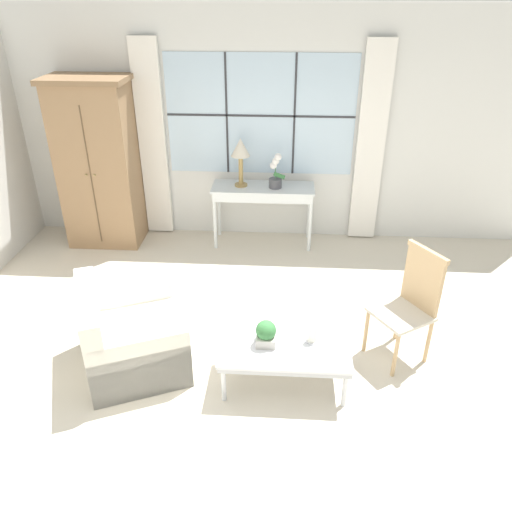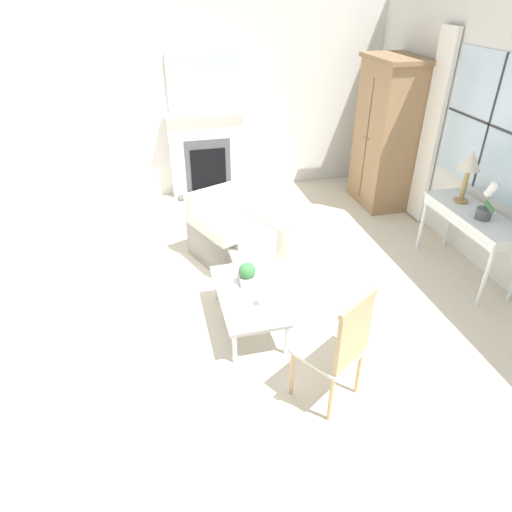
{
  "view_description": "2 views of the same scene",
  "coord_description": "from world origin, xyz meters",
  "px_view_note": "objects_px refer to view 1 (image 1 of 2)",
  "views": [
    {
      "loc": [
        0.34,
        -3.06,
        3.0
      ],
      "look_at": [
        0.1,
        0.6,
        0.96
      ],
      "focal_mm": 35.0,
      "sensor_mm": 36.0,
      "label": 1
    },
    {
      "loc": [
        3.77,
        -0.62,
        2.93
      ],
      "look_at": [
        0.37,
        0.21,
        0.78
      ],
      "focal_mm": 32.0,
      "sensor_mm": 36.0,
      "label": 2
    }
  ],
  "objects_px": {
    "armoire": "(98,164)",
    "table_lamp": "(241,151)",
    "console_table": "(263,193)",
    "armchair_upholstered": "(131,338)",
    "side_chair_wooden": "(411,299)",
    "potted_plant_small": "(266,333)",
    "coffee_table": "(285,351)",
    "pillar_candle": "(312,335)",
    "potted_orchid": "(276,174)"
  },
  "relations": [
    {
      "from": "armoire",
      "to": "table_lamp",
      "type": "relative_size",
      "value": 3.45
    },
    {
      "from": "console_table",
      "to": "table_lamp",
      "type": "xyz_separation_m",
      "value": [
        -0.27,
        0.01,
        0.53
      ]
    },
    {
      "from": "armoire",
      "to": "table_lamp",
      "type": "xyz_separation_m",
      "value": [
        1.74,
        0.06,
        0.18
      ]
    },
    {
      "from": "console_table",
      "to": "armchair_upholstered",
      "type": "bearing_deg",
      "value": -112.95
    },
    {
      "from": "console_table",
      "to": "side_chair_wooden",
      "type": "distance_m",
      "value": 2.53
    },
    {
      "from": "armoire",
      "to": "console_table",
      "type": "relative_size",
      "value": 1.63
    },
    {
      "from": "table_lamp",
      "to": "armchair_upholstered",
      "type": "distance_m",
      "value": 2.71
    },
    {
      "from": "armoire",
      "to": "potted_plant_small",
      "type": "height_order",
      "value": "armoire"
    },
    {
      "from": "coffee_table",
      "to": "pillar_candle",
      "type": "height_order",
      "value": "pillar_candle"
    },
    {
      "from": "table_lamp",
      "to": "coffee_table",
      "type": "relative_size",
      "value": 0.56
    },
    {
      "from": "armchair_upholstered",
      "to": "armoire",
      "type": "bearing_deg",
      "value": 112.69
    },
    {
      "from": "coffee_table",
      "to": "potted_plant_small",
      "type": "height_order",
      "value": "potted_plant_small"
    },
    {
      "from": "armoire",
      "to": "potted_plant_small",
      "type": "distance_m",
      "value": 3.35
    },
    {
      "from": "armoire",
      "to": "pillar_candle",
      "type": "distance_m",
      "value": 3.58
    },
    {
      "from": "potted_plant_small",
      "to": "potted_orchid",
      "type": "bearing_deg",
      "value": 90.14
    },
    {
      "from": "potted_plant_small",
      "to": "coffee_table",
      "type": "bearing_deg",
      "value": -9.11
    },
    {
      "from": "table_lamp",
      "to": "potted_orchid",
      "type": "distance_m",
      "value": 0.5
    },
    {
      "from": "armoire",
      "to": "potted_orchid",
      "type": "height_order",
      "value": "armoire"
    },
    {
      "from": "potted_orchid",
      "to": "armchair_upholstered",
      "type": "relative_size",
      "value": 0.36
    },
    {
      "from": "armchair_upholstered",
      "to": "pillar_candle",
      "type": "relative_size",
      "value": 7.57
    },
    {
      "from": "armchair_upholstered",
      "to": "potted_plant_small",
      "type": "bearing_deg",
      "value": -6.31
    },
    {
      "from": "console_table",
      "to": "table_lamp",
      "type": "bearing_deg",
      "value": 177.78
    },
    {
      "from": "armoire",
      "to": "coffee_table",
      "type": "bearing_deg",
      "value": -47.34
    },
    {
      "from": "armoire",
      "to": "table_lamp",
      "type": "distance_m",
      "value": 1.75
    },
    {
      "from": "potted_orchid",
      "to": "console_table",
      "type": "bearing_deg",
      "value": 172.58
    },
    {
      "from": "armoire",
      "to": "side_chair_wooden",
      "type": "relative_size",
      "value": 1.96
    },
    {
      "from": "coffee_table",
      "to": "pillar_candle",
      "type": "distance_m",
      "value": 0.26
    },
    {
      "from": "coffee_table",
      "to": "potted_orchid",
      "type": "bearing_deg",
      "value": 93.67
    },
    {
      "from": "table_lamp",
      "to": "side_chair_wooden",
      "type": "relative_size",
      "value": 0.57
    },
    {
      "from": "side_chair_wooden",
      "to": "potted_plant_small",
      "type": "xyz_separation_m",
      "value": [
        -1.24,
        -0.43,
        -0.09
      ]
    },
    {
      "from": "potted_orchid",
      "to": "side_chair_wooden",
      "type": "height_order",
      "value": "potted_orchid"
    },
    {
      "from": "table_lamp",
      "to": "potted_orchid",
      "type": "xyz_separation_m",
      "value": [
        0.42,
        -0.03,
        -0.27
      ]
    },
    {
      "from": "potted_orchid",
      "to": "pillar_candle",
      "type": "xyz_separation_m",
      "value": [
        0.39,
        -2.47,
        -0.49
      ]
    },
    {
      "from": "armchair_upholstered",
      "to": "pillar_candle",
      "type": "xyz_separation_m",
      "value": [
        1.56,
        -0.08,
        0.17
      ]
    },
    {
      "from": "armchair_upholstered",
      "to": "potted_orchid",
      "type": "bearing_deg",
      "value": 63.93
    },
    {
      "from": "coffee_table",
      "to": "potted_plant_small",
      "type": "xyz_separation_m",
      "value": [
        -0.16,
        0.03,
        0.15
      ]
    },
    {
      "from": "table_lamp",
      "to": "armchair_upholstered",
      "type": "height_order",
      "value": "table_lamp"
    },
    {
      "from": "coffee_table",
      "to": "pillar_candle",
      "type": "relative_size",
      "value": 6.83
    },
    {
      "from": "console_table",
      "to": "side_chair_wooden",
      "type": "height_order",
      "value": "side_chair_wooden"
    },
    {
      "from": "armchair_upholstered",
      "to": "coffee_table",
      "type": "height_order",
      "value": "armchair_upholstered"
    },
    {
      "from": "console_table",
      "to": "table_lamp",
      "type": "height_order",
      "value": "table_lamp"
    },
    {
      "from": "console_table",
      "to": "side_chair_wooden",
      "type": "relative_size",
      "value": 1.2
    },
    {
      "from": "armoire",
      "to": "armchair_upholstered",
      "type": "height_order",
      "value": "armoire"
    },
    {
      "from": "armoire",
      "to": "potted_orchid",
      "type": "bearing_deg",
      "value": 0.71
    },
    {
      "from": "pillar_candle",
      "to": "potted_orchid",
      "type": "bearing_deg",
      "value": 98.87
    },
    {
      "from": "console_table",
      "to": "coffee_table",
      "type": "relative_size",
      "value": 1.19
    },
    {
      "from": "side_chair_wooden",
      "to": "potted_plant_small",
      "type": "relative_size",
      "value": 4.71
    },
    {
      "from": "potted_orchid",
      "to": "potted_plant_small",
      "type": "height_order",
      "value": "potted_orchid"
    },
    {
      "from": "coffee_table",
      "to": "pillar_candle",
      "type": "bearing_deg",
      "value": 19.8
    },
    {
      "from": "potted_orchid",
      "to": "coffee_table",
      "type": "distance_m",
      "value": 2.63
    }
  ]
}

